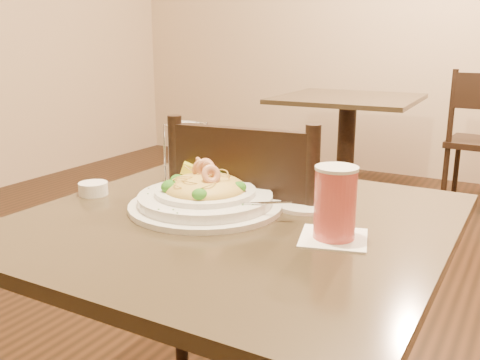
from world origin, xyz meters
The scene contains 9 objects.
main_table centered at (0.00, 0.00, 0.50)m, with size 0.90×0.90×0.73m.
background_table centered at (-0.59, 2.55, 0.50)m, with size 0.93×0.93×0.73m.
dining_chair_near centered at (-0.07, 0.25, 0.50)m, with size 0.46×0.46×0.93m.
pasta_bowl centered at (-0.09, 0.02, 0.77)m, with size 0.39×0.36×0.11m.
drink_glass centered at (0.24, -0.02, 0.81)m, with size 0.16×0.16×0.15m.
bread_basket centered at (-0.10, 0.24, 0.76)m, with size 0.26×0.22×0.06m.
napkin_caddy centered at (-0.25, 0.17, 0.81)m, with size 0.11×0.11×0.17m.
side_plate centered at (0.11, 0.15, 0.74)m, with size 0.15×0.15×0.01m, color white.
butter_ramekin centered at (-0.40, -0.03, 0.75)m, with size 0.07×0.07×0.03m, color white.
Camera 1 is at (0.56, -0.98, 1.12)m, focal length 40.00 mm.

